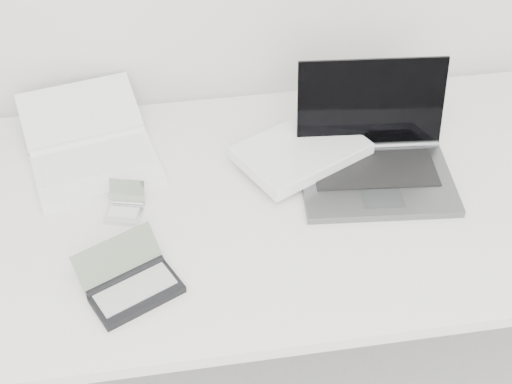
{
  "coord_description": "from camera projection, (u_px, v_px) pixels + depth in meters",
  "views": [
    {
      "loc": [
        -0.2,
        0.4,
        1.83
      ],
      "look_at": [
        -0.03,
        1.51,
        0.79
      ],
      "focal_mm": 50.0,
      "sensor_mm": 36.0,
      "label": 1
    }
  ],
  "objects": [
    {
      "name": "palmtop_charcoal",
      "position": [
        132.0,
        284.0,
        1.39
      ],
      "size": [
        0.22,
        0.2,
        0.08
      ],
      "rotation": [
        0.0,
        0.0,
        0.45
      ],
      "color": "black",
      "rests_on": "desk"
    },
    {
      "name": "netbook_open_white",
      "position": [
        92.0,
        152.0,
        1.68
      ],
      "size": [
        0.35,
        0.41,
        0.09
      ],
      "rotation": [
        0.0,
        0.0,
        0.21
      ],
      "color": "white",
      "rests_on": "desk"
    },
    {
      "name": "pda_silver",
      "position": [
        125.0,
        208.0,
        1.56
      ],
      "size": [
        0.1,
        0.1,
        0.06
      ],
      "rotation": [
        0.0,
        0.0,
        -0.27
      ],
      "color": "silver",
      "rests_on": "desk"
    },
    {
      "name": "laptop_large",
      "position": [
        343.0,
        155.0,
        1.65
      ],
      "size": [
        0.51,
        0.39,
        0.23
      ],
      "rotation": [
        0.0,
        0.0,
        -0.09
      ],
      "color": "#5D5F62",
      "rests_on": "desk"
    },
    {
      "name": "desk",
      "position": [
        266.0,
        213.0,
        1.63
      ],
      "size": [
        1.6,
        0.8,
        0.73
      ],
      "color": "white",
      "rests_on": "ground"
    }
  ]
}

